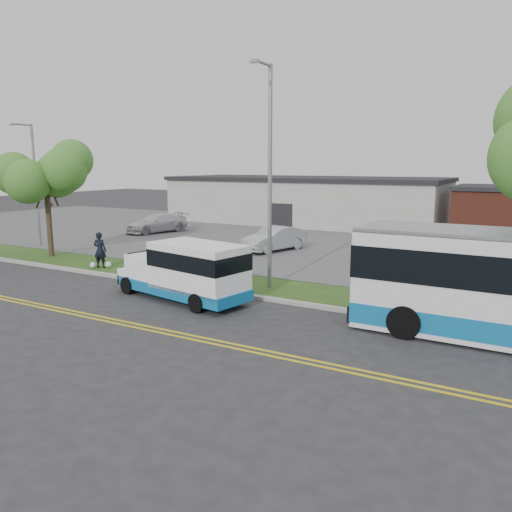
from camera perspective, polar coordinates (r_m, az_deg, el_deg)
The scene contains 17 objects.
ground at distance 21.65m, azimuth -9.03°, elevation -4.40°, with size 140.00×140.00×0.00m, color #28282B.
lane_line_north at distance 18.92m, azimuth -16.34°, elevation -6.87°, with size 70.00×0.12×0.01m, color gold.
lane_line_south at distance 18.72m, azimuth -17.00°, elevation -7.09°, with size 70.00×0.12×0.01m, color gold.
curb at distance 22.48m, azimuth -7.29°, elevation -3.61°, with size 80.00×0.30×0.15m, color #9E9B93.
verge at distance 23.90m, azimuth -4.71°, elevation -2.77°, with size 80.00×3.30×0.10m, color #274818.
parking_lot at distance 36.23m, azimuth 7.91°, elevation 1.68°, with size 80.00×25.00×0.10m, color #4C4C4F.
commercial_building at distance 47.47m, azimuth 5.70°, elevation 6.38°, with size 25.40×10.40×4.35m.
brick_wing at distance 42.55m, azimuth 25.94°, elevation 4.62°, with size 6.30×7.30×3.90m.
tree_west at distance 31.82m, azimuth -22.95°, elevation 8.95°, with size 4.40×4.40×6.91m.
streetlight_near at distance 21.58m, azimuth 1.52°, elevation 9.73°, with size 0.35×1.53×9.50m.
streetlight_far at distance 36.36m, azimuth -24.00°, elevation 7.93°, with size 0.35×1.53×8.00m.
shuttle_bus at distance 20.39m, azimuth -7.79°, elevation -1.56°, with size 6.56×3.13×2.42m.
pedestrian at distance 27.51m, azimuth -17.41°, elevation 0.66°, with size 0.70×0.46×1.91m, color black.
parked_car_a at distance 31.60m, azimuth 2.08°, elevation 1.98°, with size 1.60×4.60×1.52m, color #B1B4B8.
parked_car_b at distance 41.02m, azimuth -11.28°, elevation 3.72°, with size 2.09×5.14×1.49m, color silver.
grocery_bag_left at distance 27.70m, azimuth -18.12°, elevation -0.99°, with size 0.32×0.32×0.32m, color white.
grocery_bag_right at distance 27.60m, azimuth -16.51°, elevation -0.94°, with size 0.32×0.32×0.32m, color white.
Camera 1 is at (13.13, -16.32, 5.49)m, focal length 35.00 mm.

